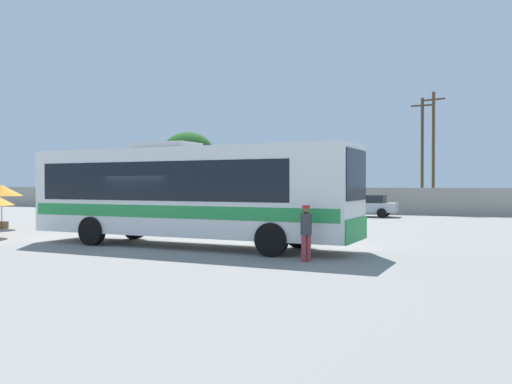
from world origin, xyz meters
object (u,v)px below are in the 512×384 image
vendor_umbrella_near_gate_orange (2,191)px  parked_car_leftmost_silver (198,202)px  parked_car_second_red (267,204)px  roadside_tree_left (188,155)px  parked_car_third_silver (364,205)px  utility_pole_far (433,150)px  utility_pole_near (422,153)px  coach_bus_white_green (185,191)px  attendant_by_bus_door (306,230)px  roadside_tree_midleft (270,169)px

vendor_umbrella_near_gate_orange → parked_car_leftmost_silver: size_ratio=0.50×
parked_car_second_red → roadside_tree_left: roadside_tree_left is taller
parked_car_third_silver → utility_pole_far: bearing=62.8°
vendor_umbrella_near_gate_orange → utility_pole_far: 30.98m
roadside_tree_left → utility_pole_near: bearing=1.7°
parked_car_second_red → coach_bus_white_green: bearing=-76.4°
coach_bus_white_green → vendor_umbrella_near_gate_orange: (-12.25, 2.91, -0.12)m
coach_bus_white_green → utility_pole_far: 28.45m
coach_bus_white_green → utility_pole_near: size_ratio=1.34×
coach_bus_white_green → roadside_tree_left: size_ratio=1.71×
attendant_by_bus_door → vendor_umbrella_near_gate_orange: bearing=164.3°
parked_car_second_red → roadside_tree_midleft: bearing=109.6°
attendant_by_bus_door → vendor_umbrella_near_gate_orange: 18.10m
coach_bus_white_green → parked_car_third_silver: (2.32, 20.05, -1.19)m
coach_bus_white_green → parked_car_second_red: size_ratio=2.73×
parked_car_leftmost_silver → parked_car_third_silver: size_ratio=0.99×
parked_car_leftmost_silver → roadside_tree_left: size_ratio=0.61×
vendor_umbrella_near_gate_orange → roadside_tree_left: bearing=98.3°
utility_pole_far → parked_car_leftmost_silver: bearing=-156.2°
attendant_by_bus_door → utility_pole_near: bearing=89.7°
attendant_by_bus_door → roadside_tree_left: size_ratio=0.22×
vendor_umbrella_near_gate_orange → coach_bus_white_green: bearing=-13.4°
vendor_umbrella_near_gate_orange → parked_car_third_silver: 22.52m
parked_car_leftmost_silver → attendant_by_bus_door: bearing=-54.3°
vendor_umbrella_near_gate_orange → parked_car_leftmost_silver: vendor_umbrella_near_gate_orange is taller
parked_car_leftmost_silver → utility_pole_far: 18.96m
vendor_umbrella_near_gate_orange → parked_car_second_red: vendor_umbrella_near_gate_orange is taller
coach_bus_white_green → parked_car_second_red: (-4.79, 19.78, -1.21)m
vendor_umbrella_near_gate_orange → parked_car_leftmost_silver: (1.51, 17.24, -1.06)m
parked_car_second_red → roadside_tree_midleft: 7.85m
coach_bus_white_green → parked_car_third_silver: coach_bus_white_green is taller
parked_car_third_silver → roadside_tree_left: 19.98m
utility_pole_far → roadside_tree_left: size_ratio=1.33×
attendant_by_bus_door → roadside_tree_left: roadside_tree_left is taller
roadside_tree_left → roadside_tree_midleft: (8.56, -0.57, -1.49)m
parked_car_leftmost_silver → parked_car_second_red: (5.95, -0.38, -0.03)m
roadside_tree_left → roadside_tree_midleft: bearing=-3.8°
attendant_by_bus_door → coach_bus_white_green: bearing=158.9°
parked_car_leftmost_silver → utility_pole_near: bearing=25.7°
attendant_by_bus_door → parked_car_third_silver: 22.22m
coach_bus_white_green → parked_car_third_silver: size_ratio=2.76×
coach_bus_white_green → roadside_tree_midleft: size_ratio=2.45×
parked_car_third_silver → utility_pole_far: utility_pole_far is taller
parked_car_second_red → roadside_tree_midleft: roadside_tree_midleft is taller
parked_car_leftmost_silver → utility_pole_near: size_ratio=0.48×
parked_car_third_silver → roadside_tree_left: (-18.14, 7.22, 4.23)m
coach_bus_white_green → vendor_umbrella_near_gate_orange: size_ratio=5.60×
parked_car_second_red → attendant_by_bus_door: bearing=-65.4°
roadside_tree_left → roadside_tree_midleft: size_ratio=1.43×
utility_pole_far → roadside_tree_midleft: utility_pole_far is taller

